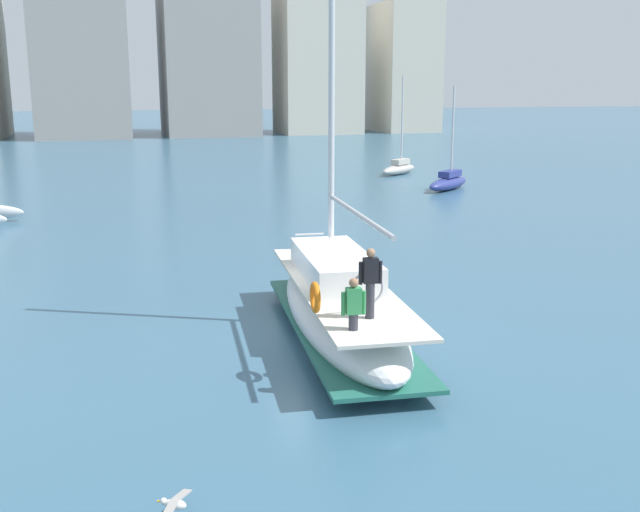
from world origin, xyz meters
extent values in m
plane|color=#38607A|center=(0.00, 0.00, 0.00)|extent=(400.00, 400.00, 0.00)
ellipsoid|color=white|center=(0.23, -1.08, 0.70)|extent=(3.09, 9.75, 1.40)
cube|color=#236656|center=(0.23, -1.08, 0.39)|extent=(3.10, 9.56, 0.10)
cube|color=beige|center=(0.23, -1.08, 1.44)|extent=(2.87, 9.26, 0.08)
cube|color=white|center=(0.28, -0.36, 1.83)|extent=(1.99, 4.43, 0.70)
cylinder|color=silver|center=(0.32, 0.12, 6.53)|extent=(0.16, 0.16, 10.11)
cylinder|color=#B7B7BC|center=(0.11, -2.76, 3.60)|extent=(0.54, 5.75, 0.12)
cylinder|color=silver|center=(0.55, 3.32, 1.95)|extent=(0.90, 0.13, 0.06)
torus|color=orange|center=(-1.13, -3.63, 1.95)|extent=(0.19, 0.71, 0.70)
cylinder|color=#33333D|center=(0.02, -3.95, 1.88)|extent=(0.20, 0.20, 0.80)
cube|color=black|center=(0.02, -3.95, 2.56)|extent=(0.33, 0.22, 0.56)
sphere|color=#9E7051|center=(0.02, -3.95, 2.95)|extent=(0.20, 0.20, 0.20)
cylinder|color=black|center=(-0.20, -3.94, 2.51)|extent=(0.09, 0.09, 0.50)
cylinder|color=black|center=(0.24, -3.97, 2.51)|extent=(0.09, 0.09, 0.50)
cylinder|color=#33333D|center=(-0.58, -4.63, 1.66)|extent=(0.20, 0.20, 0.35)
cube|color=#338C4C|center=(-0.58, -4.63, 2.11)|extent=(0.33, 0.22, 0.56)
sphere|color=#9E7051|center=(-0.58, -4.63, 2.50)|extent=(0.20, 0.20, 0.20)
cylinder|color=#338C4C|center=(-0.80, -4.61, 2.06)|extent=(0.09, 0.09, 0.50)
cylinder|color=#338C4C|center=(-0.36, -4.65, 2.06)|extent=(0.09, 0.09, 0.50)
torus|color=silver|center=(0.04, -3.71, 2.10)|extent=(0.76, 0.12, 0.76)
ellipsoid|color=#B7B2A8|center=(15.46, 33.73, 0.36)|extent=(4.13, 3.71, 0.73)
cube|color=#B7B2A8|center=(15.63, 33.87, 0.93)|extent=(1.82, 1.69, 0.40)
cylinder|color=silver|center=(15.71, 33.94, 4.00)|extent=(0.12, 0.12, 6.53)
ellipsoid|color=navy|center=(15.35, 24.83, 0.40)|extent=(4.54, 4.16, 0.81)
cube|color=navy|center=(15.54, 24.99, 1.01)|extent=(2.01, 1.88, 0.40)
cylinder|color=silver|center=(15.64, 25.08, 3.66)|extent=(0.13, 0.13, 5.71)
ellipsoid|color=silver|center=(-4.62, -8.36, 0.25)|extent=(0.40, 0.33, 0.16)
sphere|color=silver|center=(-4.78, -8.27, 0.28)|extent=(0.11, 0.11, 0.11)
cone|color=gold|center=(-4.84, -8.24, 0.27)|extent=(0.08, 0.07, 0.04)
cube|color=#9E9993|center=(-4.74, -8.58, 0.27)|extent=(0.36, 0.50, 0.13)
cube|color=#9E9993|center=(-4.50, -8.15, 0.27)|extent=(0.36, 0.50, 0.13)
cube|color=gray|center=(-8.45, 84.57, 12.23)|extent=(11.51, 14.40, 24.47)
cube|color=gray|center=(7.82, 86.35, 12.62)|extent=(12.02, 16.48, 25.24)
cube|color=beige|center=(23.01, 84.81, 12.08)|extent=(10.79, 10.16, 24.17)
cube|color=beige|center=(36.48, 87.44, 9.07)|extent=(7.77, 13.82, 18.15)
camera|label=1|loc=(-5.21, -18.79, 6.45)|focal=41.90mm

